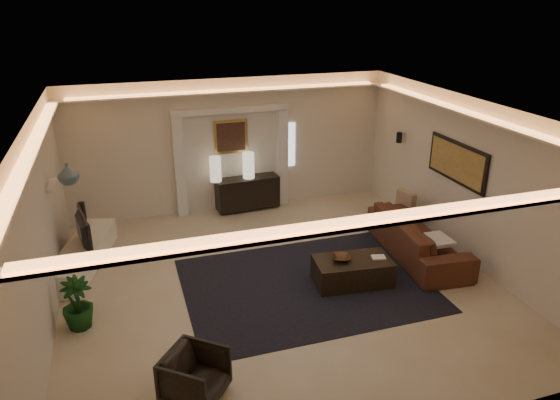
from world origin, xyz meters
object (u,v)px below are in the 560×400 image
object	(u,v)px
coffee_table	(352,272)
armchair	(195,376)
sofa	(418,237)
console	(248,193)

from	to	relation	value
coffee_table	armchair	bearing A→B (deg)	-141.89
sofa	armchair	bearing A→B (deg)	122.85
console	armchair	size ratio (longest dim) A/B	2.04
sofa	armchair	world-z (taller)	sofa
armchair	coffee_table	bearing A→B (deg)	-18.92
armchair	console	bearing A→B (deg)	18.42
sofa	coffee_table	bearing A→B (deg)	114.18
sofa	armchair	distance (m)	5.08
sofa	coffee_table	size ratio (longest dim) A/B	1.98
coffee_table	armchair	world-z (taller)	armchair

